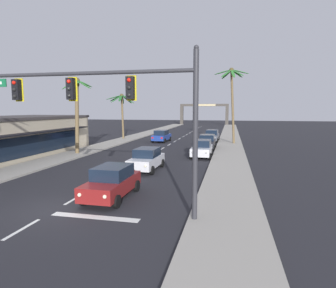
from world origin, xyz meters
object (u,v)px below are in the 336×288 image
(sedan_parked_mid_kerb, at_px, (212,136))
(palm_right_third, at_px, (232,87))
(sedan_third_in_queue, at_px, (147,159))
(traffic_signal_mast, at_px, (109,100))
(sedan_lead_at_stop_bar, at_px, (112,182))
(sedan_oncoming_far, at_px, (162,136))
(sedan_parked_far_kerb, at_px, (207,142))
(palm_left_third, at_px, (122,104))
(palm_left_second, at_px, (77,102))
(sedan_parked_nearest_kerb, at_px, (202,148))
(town_gateway_arch, at_px, (204,111))

(sedan_parked_mid_kerb, bearing_deg, palm_right_third, -45.22)
(sedan_third_in_queue, distance_m, sedan_parked_mid_kerb, 21.12)
(traffic_signal_mast, relative_size, palm_right_third, 1.09)
(traffic_signal_mast, xyz_separation_m, sedan_third_in_queue, (-1.16, 9.36, -4.16))
(sedan_lead_at_stop_bar, height_order, sedan_oncoming_far, same)
(sedan_parked_far_kerb, xyz_separation_m, palm_left_third, (-13.68, 8.07, 4.64))
(sedan_third_in_queue, bearing_deg, traffic_signal_mast, -82.94)
(traffic_signal_mast, bearing_deg, palm_left_second, 123.90)
(sedan_parked_nearest_kerb, relative_size, sedan_parked_far_kerb, 1.00)
(sedan_parked_nearest_kerb, relative_size, palm_left_third, 0.63)
(sedan_lead_at_stop_bar, bearing_deg, traffic_signal_mast, -67.67)
(sedan_parked_mid_kerb, distance_m, palm_left_third, 14.51)
(sedan_oncoming_far, xyz_separation_m, palm_left_third, (-6.72, 2.09, 4.64))
(sedan_oncoming_far, xyz_separation_m, palm_right_third, (9.70, -0.72, 6.61))
(sedan_oncoming_far, height_order, sedan_parked_far_kerb, same)
(sedan_third_in_queue, height_order, sedan_oncoming_far, same)
(traffic_signal_mast, relative_size, sedan_lead_at_stop_bar, 2.45)
(sedan_parked_mid_kerb, bearing_deg, town_gateway_arch, 96.67)
(sedan_lead_at_stop_bar, bearing_deg, sedan_parked_far_kerb, 80.36)
(sedan_parked_mid_kerb, height_order, town_gateway_arch, town_gateway_arch)
(sedan_oncoming_far, bearing_deg, palm_left_second, -113.64)
(sedan_lead_at_stop_bar, bearing_deg, sedan_oncoming_far, 97.91)
(sedan_parked_far_kerb, bearing_deg, sedan_parked_mid_kerb, 89.56)
(sedan_parked_mid_kerb, xyz_separation_m, sedan_parked_far_kerb, (-0.06, -7.95, 0.00))
(sedan_parked_nearest_kerb, bearing_deg, palm_right_third, 76.13)
(sedan_parked_nearest_kerb, relative_size, palm_left_second, 0.57)
(sedan_parked_nearest_kerb, height_order, palm_left_second, palm_left_second)
(sedan_oncoming_far, height_order, town_gateway_arch, town_gateway_arch)
(palm_left_second, relative_size, town_gateway_arch, 0.54)
(sedan_parked_mid_kerb, height_order, palm_left_second, palm_left_second)
(sedan_oncoming_far, xyz_separation_m, sedan_parked_nearest_kerb, (6.93, -11.92, 0.00))
(traffic_signal_mast, relative_size, sedan_parked_nearest_kerb, 2.45)
(town_gateway_arch, bearing_deg, sedan_lead_at_stop_bar, -88.56)
(sedan_third_in_queue, height_order, palm_right_third, palm_right_third)
(sedan_lead_at_stop_bar, distance_m, town_gateway_arch, 72.88)
(traffic_signal_mast, distance_m, sedan_third_in_queue, 10.31)
(traffic_signal_mast, relative_size, palm_left_third, 1.55)
(traffic_signal_mast, relative_size, town_gateway_arch, 0.76)
(sedan_lead_at_stop_bar, distance_m, palm_left_second, 16.49)
(sedan_oncoming_far, relative_size, sedan_parked_nearest_kerb, 1.01)
(sedan_oncoming_far, bearing_deg, palm_right_third, -4.25)
(sedan_lead_at_stop_bar, xyz_separation_m, sedan_third_in_queue, (-0.20, 7.02, 0.00))
(sedan_parked_nearest_kerb, xyz_separation_m, sedan_parked_mid_kerb, (0.10, 13.89, 0.00))
(sedan_parked_mid_kerb, bearing_deg, palm_left_third, 179.51)
(sedan_oncoming_far, bearing_deg, sedan_parked_mid_kerb, 15.67)
(sedan_third_in_queue, height_order, sedan_parked_nearest_kerb, same)
(sedan_parked_nearest_kerb, bearing_deg, traffic_signal_mast, -98.32)
(sedan_third_in_queue, bearing_deg, sedan_parked_nearest_kerb, 62.89)
(sedan_oncoming_far, distance_m, sedan_parked_mid_kerb, 7.30)
(sedan_oncoming_far, bearing_deg, sedan_parked_far_kerb, -40.63)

